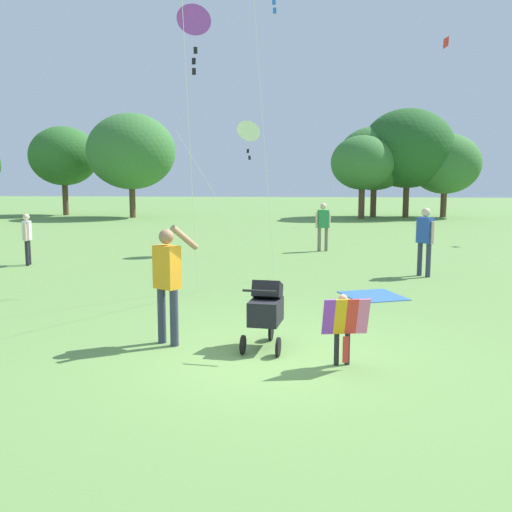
# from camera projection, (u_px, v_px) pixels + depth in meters

# --- Properties ---
(ground_plane) EXTENTS (120.00, 120.00, 0.00)m
(ground_plane) POSITION_uv_depth(u_px,v_px,m) (273.00, 358.00, 8.34)
(ground_plane) COLOR #668E47
(treeline_distant) EXTENTS (45.27, 6.96, 6.62)m
(treeline_distant) POSITION_uv_depth(u_px,v_px,m) (332.00, 153.00, 34.80)
(treeline_distant) COLOR brown
(treeline_distant) RESTS_ON ground
(child_with_butterfly_kite) EXTENTS (0.64, 0.40, 0.98)m
(child_with_butterfly_kite) POSITION_uv_depth(u_px,v_px,m) (343.00, 322.00, 7.95)
(child_with_butterfly_kite) COLOR #232328
(child_with_butterfly_kite) RESTS_ON ground
(person_adult_flyer) EXTENTS (0.71, 0.50, 1.86)m
(person_adult_flyer) POSITION_uv_depth(u_px,v_px,m) (167.00, 275.00, 8.90)
(person_adult_flyer) COLOR #33384C
(person_adult_flyer) RESTS_ON ground
(stroller) EXTENTS (0.61, 1.11, 1.03)m
(stroller) POSITION_uv_depth(u_px,v_px,m) (266.00, 308.00, 8.79)
(stroller) COLOR black
(stroller) RESTS_ON ground
(kite_adult_black) EXTENTS (0.90, 4.09, 6.04)m
(kite_adult_black) POSITION_uv_depth(u_px,v_px,m) (194.00, 23.00, 12.15)
(kite_adult_black) COLOR purple
(kite_adult_black) RESTS_ON ground
(kite_orange_delta) EXTENTS (2.14, 3.75, 4.34)m
(kite_orange_delta) POSITION_uv_depth(u_px,v_px,m) (248.00, 132.00, 19.30)
(kite_orange_delta) COLOR white
(kite_orange_delta) RESTS_ON ground
(person_red_shirt) EXTENTS (0.51, 0.30, 1.63)m
(person_red_shirt) POSITION_uv_depth(u_px,v_px,m) (323.00, 223.00, 19.86)
(person_red_shirt) COLOR #7F705B
(person_red_shirt) RESTS_ON ground
(person_sitting_far) EXTENTS (0.26, 0.46, 1.48)m
(person_sitting_far) POSITION_uv_depth(u_px,v_px,m) (27.00, 235.00, 16.79)
(person_sitting_far) COLOR #232328
(person_sitting_far) RESTS_ON ground
(person_couple_left) EXTENTS (0.42, 0.45, 1.75)m
(person_couple_left) POSITION_uv_depth(u_px,v_px,m) (425.00, 236.00, 14.91)
(person_couple_left) COLOR #33384C
(person_couple_left) RESTS_ON ground
(picnic_blanket) EXTENTS (1.50, 1.56, 0.02)m
(picnic_blanket) POSITION_uv_depth(u_px,v_px,m) (373.00, 296.00, 12.60)
(picnic_blanket) COLOR #3366B2
(picnic_blanket) RESTS_ON ground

